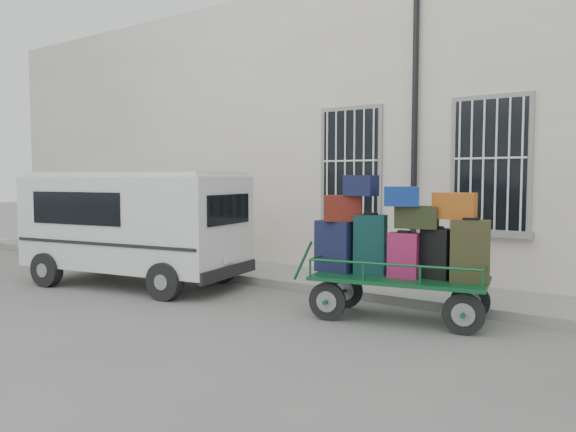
% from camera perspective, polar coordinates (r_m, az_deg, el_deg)
% --- Properties ---
extents(ground, '(80.00, 80.00, 0.00)m').
position_cam_1_polar(ground, '(8.71, -1.15, -9.58)').
color(ground, slate).
rests_on(ground, ground).
extents(building, '(24.00, 5.15, 6.00)m').
position_cam_1_polar(building, '(13.32, 13.33, 8.00)').
color(building, beige).
rests_on(building, ground).
extents(sidewalk, '(24.00, 1.70, 0.15)m').
position_cam_1_polar(sidewalk, '(10.50, 6.13, -6.84)').
color(sidewalk, slate).
rests_on(sidewalk, ground).
extents(luggage_cart, '(2.91, 1.57, 2.07)m').
position_cam_1_polar(luggage_cart, '(8.13, 11.13, -3.28)').
color(luggage_cart, black).
rests_on(luggage_cart, ground).
extents(van, '(4.48, 2.50, 2.14)m').
position_cam_1_polar(van, '(10.97, -15.35, -0.44)').
color(van, silver).
rests_on(van, ground).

